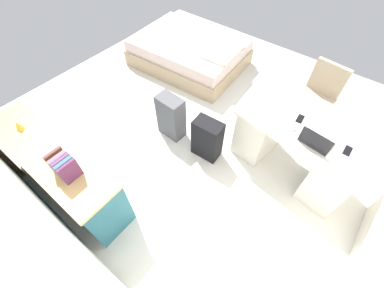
# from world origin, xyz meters

# --- Properties ---
(ground_plane) EXTENTS (5.60, 5.60, 0.00)m
(ground_plane) POSITION_xyz_m (0.00, 0.00, 0.00)
(ground_plane) COLOR silver
(desk) EXTENTS (1.51, 0.82, 0.75)m
(desk) POSITION_xyz_m (-1.25, -0.16, 0.39)
(desk) COLOR silver
(desk) RESTS_ON ground_plane
(office_chair) EXTENTS (0.52, 0.52, 0.94)m
(office_chair) POSITION_xyz_m (-1.11, -1.09, 0.42)
(office_chair) COLOR black
(office_chair) RESTS_ON ground_plane
(credenza) EXTENTS (1.80, 0.48, 0.77)m
(credenza) POSITION_xyz_m (0.67, 1.74, 0.39)
(credenza) COLOR #235B6B
(credenza) RESTS_ON ground_plane
(bed) EXTENTS (1.99, 1.52, 0.58)m
(bed) POSITION_xyz_m (1.17, -1.19, 0.24)
(bed) COLOR tan
(bed) RESTS_ON ground_plane
(suitcase_black) EXTENTS (0.37, 0.24, 0.59)m
(suitcase_black) POSITION_xyz_m (-0.30, 0.29, 0.29)
(suitcase_black) COLOR black
(suitcase_black) RESTS_ON ground_plane
(suitcase_spare_grey) EXTENTS (0.37, 0.24, 0.65)m
(suitcase_spare_grey) POSITION_xyz_m (0.31, 0.30, 0.32)
(suitcase_spare_grey) COLOR #4C4C51
(suitcase_spare_grey) RESTS_ON ground_plane
(laptop) EXTENTS (0.33, 0.26, 0.21)m
(laptop) POSITION_xyz_m (-1.39, -0.03, 0.80)
(laptop) COLOR #333338
(laptop) RESTS_ON desk
(computer_mouse) EXTENTS (0.07, 0.11, 0.03)m
(computer_mouse) POSITION_xyz_m (-1.14, -0.10, 0.76)
(computer_mouse) COLOR white
(computer_mouse) RESTS_ON desk
(cell_phone_near_laptop) EXTENTS (0.07, 0.14, 0.01)m
(cell_phone_near_laptop) POSITION_xyz_m (-1.69, -0.15, 0.75)
(cell_phone_near_laptop) COLOR black
(cell_phone_near_laptop) RESTS_ON desk
(cell_phone_by_mouse) EXTENTS (0.08, 0.14, 0.01)m
(cell_phone_by_mouse) POSITION_xyz_m (-1.14, -0.28, 0.75)
(cell_phone_by_mouse) COLOR black
(cell_phone_by_mouse) RESTS_ON desk
(book_row) EXTENTS (0.23, 0.17, 0.24)m
(book_row) POSITION_xyz_m (0.26, 1.74, 0.88)
(book_row) COLOR #5C2B53
(book_row) RESTS_ON credenza
(figurine_small) EXTENTS (0.08, 0.08, 0.11)m
(figurine_small) POSITION_xyz_m (1.12, 1.74, 0.82)
(figurine_small) COLOR gold
(figurine_small) RESTS_ON credenza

